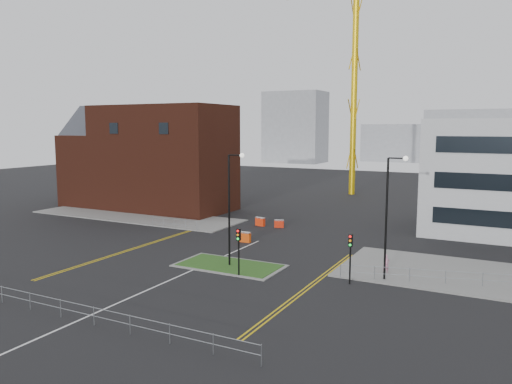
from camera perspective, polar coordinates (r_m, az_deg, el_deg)
ground at (r=35.72m, az=-12.55°, el=-11.00°), size 200.00×200.00×0.00m
pavement_left at (r=64.61m, az=-13.61°, el=-2.67°), size 28.00×8.00×0.12m
pavement_right at (r=41.32m, az=26.74°, el=-9.00°), size 24.00×10.00×0.12m
island_kerb at (r=40.83m, az=-3.05°, el=-8.41°), size 8.60×4.60×0.08m
grass_island at (r=40.83m, az=-3.05°, el=-8.38°), size 8.00×4.00×0.12m
brick_building at (r=70.26m, az=-12.40°, el=3.75°), size 24.20×10.07×14.24m
tower_crane at (r=84.43m, az=15.33°, el=17.45°), size 52.99×3.52×37.96m
streetlamp_island at (r=39.59m, az=-2.83°, el=-0.95°), size 1.46×0.36×9.18m
streetlamp_right_near at (r=37.08m, az=15.03°, el=-1.77°), size 1.46×0.36×9.18m
traffic_light_island at (r=37.53m, az=-2.00°, el=-5.84°), size 0.28×0.33×3.65m
traffic_light_right at (r=36.27m, az=10.74°, el=-6.44°), size 0.28×0.33×3.65m
railing_front at (r=31.39m, az=-19.81°, el=-12.38°), size 24.05×0.05×1.10m
railing_left at (r=55.83m, az=-9.35°, el=-3.43°), size 6.05×0.05×1.10m
railing_right at (r=38.75m, az=24.50°, el=-8.83°), size 19.05×5.05×1.10m
centre_line at (r=37.18m, az=-10.54°, el=-10.19°), size 0.15×30.00×0.01m
yellow_left_a at (r=48.67m, az=-13.11°, el=-6.03°), size 0.12×24.00×0.01m
yellow_left_b at (r=48.48m, az=-12.84°, el=-6.07°), size 0.12×24.00×0.01m
yellow_right_a at (r=35.95m, az=5.82°, el=-10.72°), size 0.12×20.00×0.01m
yellow_right_b at (r=35.85m, az=6.27°, el=-10.78°), size 0.12×20.00×0.01m
skyline_a at (r=158.43m, az=4.51°, el=7.38°), size 18.00×12.00×22.00m
skyline_b at (r=156.28m, az=23.22°, el=5.70°), size 24.00×12.00×16.00m
skyline_d at (r=168.56m, az=17.33°, el=5.37°), size 30.00×12.00×12.00m
pedestrian at (r=39.69m, az=14.65°, el=-8.01°), size 0.66×0.66×1.55m
barrier_left at (r=55.89m, az=2.66°, el=-3.60°), size 1.10×0.65×0.88m
barrier_mid at (r=56.78m, az=0.48°, el=-3.36°), size 1.22×0.62×0.98m
barrier_right at (r=48.89m, az=-1.31°, el=-5.12°), size 1.22×0.44×1.02m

